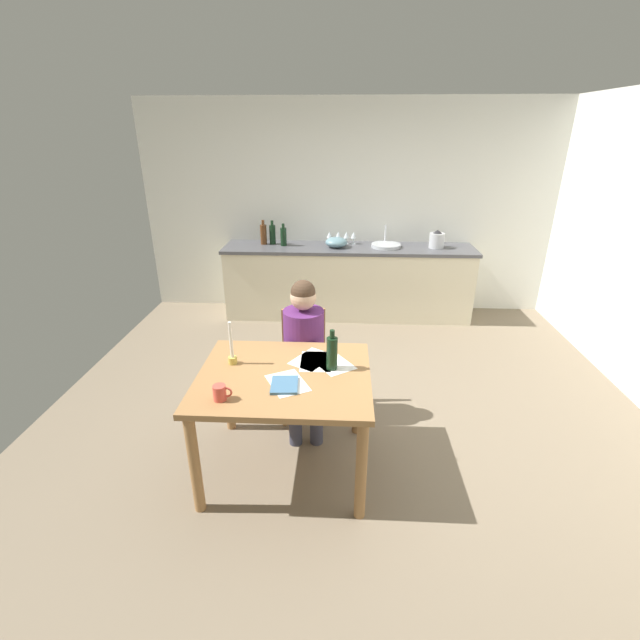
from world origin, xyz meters
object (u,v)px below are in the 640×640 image
Objects in this scene: wine_glass_by_kettle at (346,235)px; wine_glass_back_right at (329,235)px; dining_table at (284,389)px; bottle_vinegar at (272,234)px; person_seated at (304,346)px; coffee_mug at (220,393)px; bottle_wine_red at (283,236)px; sink_unit at (386,245)px; candlestick at (232,352)px; mixing_bowl at (336,242)px; wine_glass_near_sink at (354,235)px; stovetop_kettle at (437,240)px; chair_at_table at (304,358)px; wine_glass_back_left at (338,235)px; bottle_oil at (264,234)px; wine_bottle_on_table at (332,353)px; book_magazine at (284,385)px.

wine_glass_back_right is (-0.21, 0.00, 0.00)m from wine_glass_by_kettle.
dining_table is 3.83× the size of bottle_vinegar.
person_seated is 2.49m from wine_glass_back_right.
wine_glass_by_kettle is at bearing 82.45° from person_seated.
wine_glass_by_kettle is (0.75, 3.36, 0.20)m from coffee_mug.
bottle_wine_red is at bearing 90.58° from coffee_mug.
dining_table is 3.15× the size of sink_unit.
bottle_wine_red is 1.78× the size of wine_glass_by_kettle.
sink_unit is at bearing -3.50° from bottle_vinegar.
mixing_bowl is (0.65, 2.73, 0.11)m from candlestick.
wine_glass_near_sink is (0.87, 2.91, 0.16)m from candlestick.
bottle_vinegar is at bearing 171.54° from mixing_bowl.
stovetop_kettle is at bearing -6.53° from wine_glass_back_right.
chair_at_table is 2.39m from bottle_vinegar.
bottle_vinegar is at bearing 99.85° from dining_table.
wine_glass_back_left is (-0.59, 0.15, 0.09)m from sink_unit.
chair_at_table is 5.73× the size of wine_glass_back_left.
sink_unit is (1.26, 2.77, 0.08)m from candlestick.
wine_glass_by_kettle reaches higher than dining_table.
wine_glass_near_sink is at bearing 39.97° from mixing_bowl.
stovetop_kettle reaches higher than wine_glass_by_kettle.
coffee_mug reaches higher than dining_table.
wine_glass_by_kettle is (-1.10, 0.15, 0.01)m from stovetop_kettle.
person_seated is at bearing -109.34° from sink_unit.
wine_glass_by_kettle and wine_glass_back_right have the same top height.
wine_glass_back_left is at bearing 180.00° from wine_glass_by_kettle.
bottle_oil is at bearing 177.93° from stovetop_kettle.
candlestick is (-0.44, -0.60, 0.35)m from chair_at_table.
dining_table is 9.77× the size of coffee_mug.
wine_glass_by_kettle is 1.00× the size of wine_glass_back_left.
wine_bottle_on_table is 2.95m from wine_glass_by_kettle.
sink_unit reaches higher than candlestick.
bottle_oil reaches higher than person_seated.
sink_unit reaches higher than mixing_bowl.
coffee_mug is 3.70m from stovetop_kettle.
mixing_bowl is 1.22m from stovetop_kettle.
chair_at_table is at bearing 53.82° from candlestick.
bottle_oil is at bearing -175.99° from wine_glass_by_kettle.
bottle_oil is 0.83m from wine_glass_back_right.
bottle_wine_red is 1.78× the size of wine_glass_back_left.
coffee_mug is 0.32× the size of sink_unit.
sink_unit is 1.22× the size of bottle_vinegar.
candlestick reaches higher than wine_bottle_on_table.
stovetop_kettle is 1.43× the size of wine_glass_by_kettle.
wine_glass_near_sink reaches higher than book_magazine.
bottle_oil is (-0.26, 2.84, 0.18)m from candlestick.
dining_table is 0.58m from person_seated.
stovetop_kettle is (1.87, 2.76, 0.15)m from candlestick.
book_magazine is 3.21m from wine_glass_back_left.
stovetop_kettle is (1.42, 2.31, 0.32)m from person_seated.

